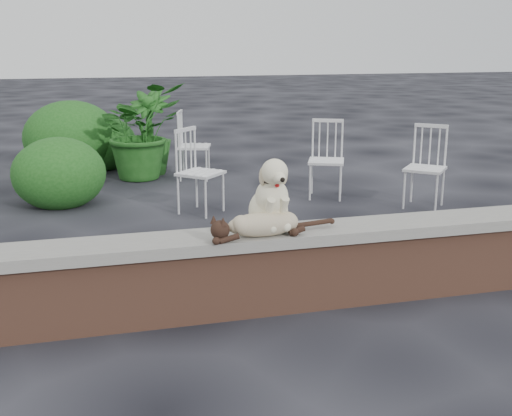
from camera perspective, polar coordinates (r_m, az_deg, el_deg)
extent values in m
plane|color=black|center=(5.04, 13.05, -7.44)|extent=(60.00, 60.00, 0.00)
cube|color=brown|center=(4.95, 13.22, -4.76)|extent=(6.00, 0.30, 0.50)
cube|color=slate|center=(4.87, 13.42, -1.54)|extent=(6.20, 0.40, 0.08)
imported|color=#184B15|center=(8.99, -10.36, 6.80)|extent=(1.54, 1.48, 1.32)
imported|color=#184B15|center=(9.27, -9.63, 6.68)|extent=(0.92, 0.92, 1.19)
ellipsoid|color=#184B15|center=(7.71, -17.20, 2.94)|extent=(1.07, 0.98, 0.85)
ellipsoid|color=#184B15|center=(9.74, -16.17, 6.03)|extent=(1.37, 1.26, 1.09)
ellipsoid|color=#184B15|center=(9.82, -13.75, 5.62)|extent=(1.07, 0.98, 0.85)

